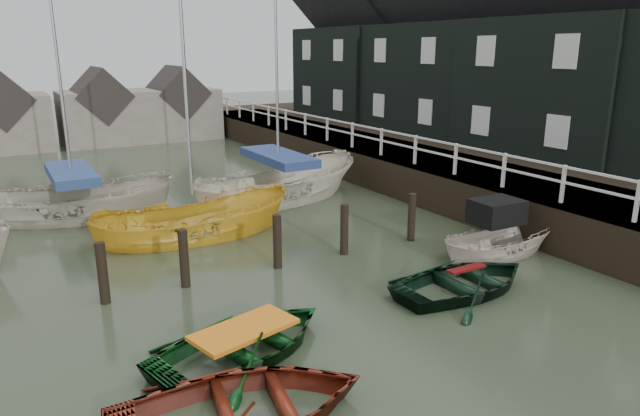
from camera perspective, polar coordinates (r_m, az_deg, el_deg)
ground at (r=11.73m, az=-3.07°, el=-11.74°), size 120.00×120.00×0.00m
pier at (r=24.39m, az=6.11°, el=4.52°), size 3.04×32.00×2.70m
land_strip at (r=28.08m, az=15.26°, el=4.05°), size 14.00×38.00×1.50m
quay_houses at (r=26.63m, az=18.25°, el=15.54°), size 6.52×28.14×10.01m
mooring_pilings at (r=13.72m, az=-13.04°, el=-5.66°), size 13.72×0.22×1.80m
far_sheds at (r=35.91m, az=-21.32°, el=8.98°), size 14.00×4.08×4.39m
rowboat_green at (r=10.84m, az=-7.49°, el=-14.32°), size 4.20×3.44×0.76m
rowboat_dkgreen at (r=13.68m, az=14.27°, el=-8.07°), size 3.72×2.69×0.76m
motorboat at (r=16.22m, az=17.40°, el=-4.05°), size 3.71×1.49×2.20m
sailboat_b at (r=20.46m, az=-23.20°, el=-0.72°), size 6.87×4.29×12.52m
sailboat_c at (r=17.42m, az=-12.41°, el=-2.68°), size 6.03×2.56×11.28m
sailboat_d at (r=21.08m, az=-4.11°, el=0.98°), size 7.34×3.85×11.80m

